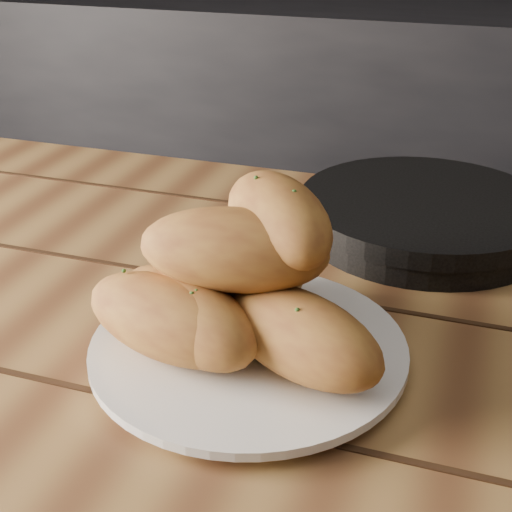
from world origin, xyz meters
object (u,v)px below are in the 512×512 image
(plate, at_px, (249,351))
(bread_rolls, at_px, (237,286))
(skillet, at_px, (426,215))
(table, at_px, (401,466))

(plate, distance_m, bread_rolls, 0.06)
(skillet, bearing_deg, plate, -110.34)
(plate, distance_m, skillet, 0.32)
(plate, bearing_deg, bread_rolls, -166.94)
(table, xyz_separation_m, bread_rolls, (-0.14, -0.02, 0.17))
(table, height_order, bread_rolls, bread_rolls)
(table, xyz_separation_m, skillet, (-0.02, 0.28, 0.12))
(plate, relative_size, skillet, 0.63)
(table, bearing_deg, plate, -171.78)
(plate, bearing_deg, skillet, 69.66)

